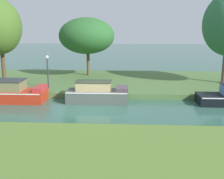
{
  "coord_description": "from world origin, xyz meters",
  "views": [
    {
      "loc": [
        2.04,
        -16.59,
        5.12
      ],
      "look_at": [
        1.08,
        1.2,
        0.9
      ],
      "focal_mm": 43.98,
      "sensor_mm": 36.0,
      "label": 1
    }
  ],
  "objects_px": {
    "red_cruiser": "(0,92)",
    "willow_tree_centre": "(87,36)",
    "slate_narrowboat": "(97,93)",
    "mooring_post_near": "(14,85)",
    "lamp_post": "(48,67)"
  },
  "relations": [
    {
      "from": "slate_narrowboat",
      "to": "mooring_post_near",
      "type": "distance_m",
      "value": 6.44
    },
    {
      "from": "red_cruiser",
      "to": "mooring_post_near",
      "type": "distance_m",
      "value": 1.4
    },
    {
      "from": "slate_narrowboat",
      "to": "mooring_post_near",
      "type": "height_order",
      "value": "slate_narrowboat"
    },
    {
      "from": "slate_narrowboat",
      "to": "lamp_post",
      "type": "height_order",
      "value": "lamp_post"
    },
    {
      "from": "lamp_post",
      "to": "slate_narrowboat",
      "type": "bearing_deg",
      "value": -29.32
    },
    {
      "from": "slate_narrowboat",
      "to": "mooring_post_near",
      "type": "bearing_deg",
      "value": 168.15
    },
    {
      "from": "slate_narrowboat",
      "to": "red_cruiser",
      "type": "relative_size",
      "value": 0.68
    },
    {
      "from": "red_cruiser",
      "to": "lamp_post",
      "type": "bearing_deg",
      "value": 39.14
    },
    {
      "from": "willow_tree_centre",
      "to": "lamp_post",
      "type": "xyz_separation_m",
      "value": [
        -2.26,
        -5.13,
        -2.13
      ]
    },
    {
      "from": "red_cruiser",
      "to": "mooring_post_near",
      "type": "relative_size",
      "value": 6.79
    },
    {
      "from": "slate_narrowboat",
      "to": "lamp_post",
      "type": "distance_m",
      "value": 4.76
    },
    {
      "from": "lamp_post",
      "to": "mooring_post_near",
      "type": "bearing_deg",
      "value": -158.56
    },
    {
      "from": "willow_tree_centre",
      "to": "lamp_post",
      "type": "distance_m",
      "value": 5.99
    },
    {
      "from": "red_cruiser",
      "to": "willow_tree_centre",
      "type": "xyz_separation_m",
      "value": [
        5.0,
        7.36,
        3.49
      ]
    },
    {
      "from": "lamp_post",
      "to": "mooring_post_near",
      "type": "height_order",
      "value": "lamp_post"
    }
  ]
}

